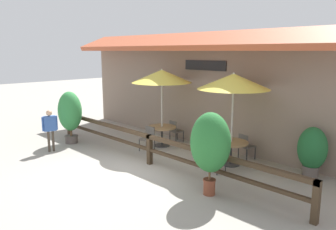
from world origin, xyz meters
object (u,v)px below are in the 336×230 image
chair_middle_streetside (218,156)px  chair_middle_wallside (246,145)px  patio_umbrella_near (162,76)px  potted_plant_broad_leaf (312,150)px  chair_near_streetside (148,137)px  patio_umbrella_middle (234,81)px  potted_plant_entrance_palm (210,144)px  potted_plant_corner_fern (70,113)px  pedestrian (50,125)px  dining_table_near (162,130)px  dining_table_middle (231,146)px  chair_near_wallside (175,130)px

chair_middle_streetside → chair_middle_wallside: same height
patio_umbrella_near → potted_plant_broad_leaf: 5.59m
patio_umbrella_near → chair_middle_streetside: bearing=-12.2°
patio_umbrella_near → chair_near_streetside: size_ratio=3.38×
patio_umbrella_middle → potted_plant_entrance_palm: size_ratio=1.39×
chair_middle_streetside → potted_plant_corner_fern: (-5.87, -1.55, 0.71)m
potted_plant_broad_leaf → chair_near_streetside: bearing=-163.1°
chair_middle_streetside → chair_middle_wallside: bearing=94.8°
chair_near_streetside → potted_plant_broad_leaf: (5.16, 1.57, 0.31)m
patio_umbrella_middle → patio_umbrella_near: bearing=-178.1°
chair_near_streetside → pedestrian: pedestrian is taller
patio_umbrella_middle → chair_middle_wallside: size_ratio=3.38×
dining_table_near → dining_table_middle: 3.02m
chair_near_wallside → pedestrian: (-2.24, -4.03, 0.48)m
potted_plant_entrance_palm → potted_plant_corner_fern: bearing=-178.9°
potted_plant_corner_fern → pedestrian: potted_plant_corner_fern is taller
potted_plant_entrance_palm → pedestrian: (-6.17, -1.18, -0.35)m
potted_plant_corner_fern → potted_plant_broad_leaf: size_ratio=1.38×
dining_table_middle → chair_middle_wallside: size_ratio=1.25×
potted_plant_entrance_palm → potted_plant_corner_fern: size_ratio=1.04×
dining_table_near → potted_plant_entrance_palm: potted_plant_entrance_palm is taller
potted_plant_entrance_palm → chair_near_streetside: bearing=160.6°
patio_umbrella_middle → pedestrian: patio_umbrella_middle is taller
chair_middle_streetside → pedestrian: 5.99m
patio_umbrella_near → dining_table_near: bearing=0.0°
patio_umbrella_middle → potted_plant_broad_leaf: size_ratio=1.98×
dining_table_near → potted_plant_corner_fern: (-2.77, -2.23, 0.59)m
dining_table_near → dining_table_middle: bearing=1.9°
chair_near_streetside → potted_plant_broad_leaf: size_ratio=0.59×
chair_near_wallside → chair_middle_streetside: (3.13, -1.42, 0.00)m
dining_table_near → patio_umbrella_near: bearing=0.0°
potted_plant_entrance_palm → dining_table_near: bearing=151.7°
chair_near_streetside → patio_umbrella_middle: patio_umbrella_middle is taller
dining_table_near → chair_near_wallside: chair_near_wallside is taller
potted_plant_broad_leaf → pedestrian: 8.53m
chair_near_streetside → chair_middle_streetside: size_ratio=1.00×
potted_plant_corner_fern → chair_middle_streetside: bearing=14.8°
potted_plant_broad_leaf → chair_middle_streetside: bearing=-144.8°
patio_umbrella_near → pedestrian: bearing=-124.6°
potted_plant_entrance_palm → potted_plant_corner_fern: (-6.68, -0.12, -0.12)m
patio_umbrella_near → dining_table_middle: size_ratio=2.71×
chair_middle_streetside → potted_plant_entrance_palm: size_ratio=0.41×
dining_table_middle → potted_plant_entrance_palm: 2.48m
chair_near_wallside → pedestrian: pedestrian is taller
dining_table_near → potted_plant_broad_leaf: bearing=8.9°
chair_near_streetside → chair_middle_wallside: size_ratio=1.00×
chair_near_wallside → dining_table_middle: chair_near_wallside is taller
dining_table_middle → chair_middle_wallside: bearing=86.8°
chair_middle_streetside → chair_middle_wallside: (-0.04, 1.55, 0.00)m
dining_table_middle → potted_plant_corner_fern: (-5.79, -2.33, 0.59)m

